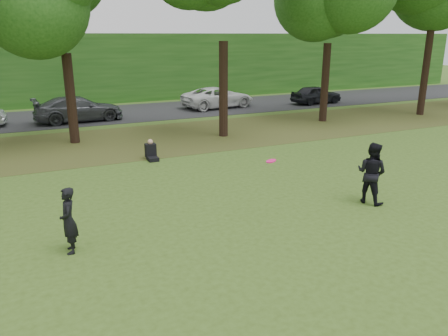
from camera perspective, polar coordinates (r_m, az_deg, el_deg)
name	(u,v)px	position (r m, az deg, el deg)	size (l,w,h in m)	color
ground	(287,263)	(10.11, 8.22, -12.20)	(120.00, 120.00, 0.00)	#354D18
leaf_litter	(142,140)	(21.50, -10.63, 3.56)	(60.00, 7.00, 0.01)	#433718
street	(111,114)	(29.19, -14.52, 6.83)	(70.00, 7.00, 0.02)	black
far_hedge	(94,68)	(34.79, -16.67, 12.37)	(70.00, 3.00, 5.00)	#1C4B15
player_left	(68,221)	(10.76, -19.65, -6.48)	(0.58, 0.38, 1.59)	black
player_right	(371,173)	(13.79, 18.70, -0.62)	(0.91, 0.71, 1.87)	black
parked_cars	(96,106)	(27.92, -16.38, 7.74)	(37.72, 3.94, 1.46)	black
frisbee	(271,161)	(11.70, 6.16, 0.92)	(0.38, 0.38, 0.10)	#FF1578
seated_person	(151,152)	(18.09, -9.49, 2.08)	(0.42, 0.73, 0.83)	black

